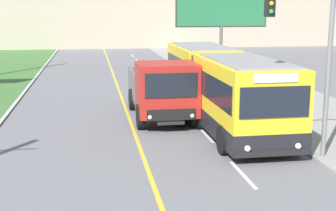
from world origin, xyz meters
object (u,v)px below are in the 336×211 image
(planter_round_second, at_px, (257,97))
(city_bus, at_px, (220,85))
(dump_truck, at_px, (163,92))
(billboard_large, at_px, (222,12))
(traffic_light_mast, at_px, (311,46))
(planter_round_near, at_px, (295,118))

(planter_round_second, bearing_deg, city_bus, -139.58)
(dump_truck, bearing_deg, billboard_large, 64.34)
(city_bus, bearing_deg, dump_truck, -179.08)
(city_bus, height_order, billboard_large, billboard_large)
(traffic_light_mast, xyz_separation_m, planter_round_near, (1.20, 3.40, -3.14))
(dump_truck, height_order, traffic_light_mast, traffic_light_mast)
(city_bus, bearing_deg, traffic_light_mast, -78.25)
(traffic_light_mast, height_order, planter_round_second, traffic_light_mast)
(traffic_light_mast, bearing_deg, dump_truck, 122.42)
(dump_truck, xyz_separation_m, billboard_large, (6.15, 12.80, 3.31))
(planter_round_second, bearing_deg, traffic_light_mast, -99.41)
(planter_round_near, bearing_deg, dump_truck, 152.88)
(city_bus, distance_m, billboard_large, 13.62)
(traffic_light_mast, bearing_deg, planter_round_second, 80.59)
(planter_round_near, xyz_separation_m, planter_round_second, (0.16, 4.80, -0.02))
(traffic_light_mast, distance_m, planter_round_second, 8.89)
(dump_truck, distance_m, billboard_large, 14.58)
(city_bus, height_order, traffic_light_mast, traffic_light_mast)
(traffic_light_mast, height_order, planter_round_near, traffic_light_mast)
(dump_truck, distance_m, traffic_light_mast, 7.43)
(dump_truck, height_order, planter_round_second, dump_truck)
(planter_round_near, distance_m, planter_round_second, 4.81)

